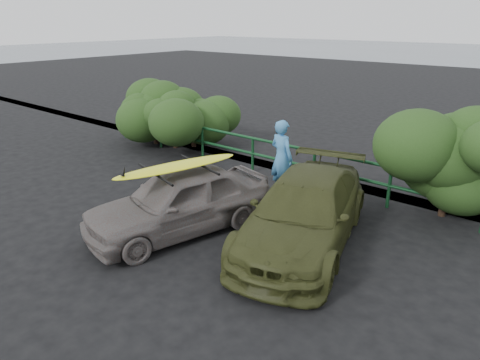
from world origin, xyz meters
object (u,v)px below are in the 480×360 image
at_px(sedan, 179,201).
at_px(surfboard, 178,166).
at_px(olive_vehicle, 304,212).
at_px(guardrail, 282,161).
at_px(man, 282,158).

bearing_deg(sedan, surfboard, -164.93).
relative_size(olive_vehicle, surfboard, 1.71).
bearing_deg(guardrail, man, -57.00).
bearing_deg(man, olive_vehicle, 146.44).
distance_m(guardrail, sedan, 3.88).
bearing_deg(surfboard, olive_vehicle, 42.50).
height_order(guardrail, olive_vehicle, olive_vehicle).
relative_size(guardrail, olive_vehicle, 3.05).
height_order(olive_vehicle, man, man).
height_order(guardrail, surfboard, surfboard).
relative_size(olive_vehicle, man, 2.42).
bearing_deg(surfboard, sedan, 15.07).
relative_size(guardrail, sedan, 3.56).
bearing_deg(surfboard, guardrail, 106.43).
height_order(sedan, man, man).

